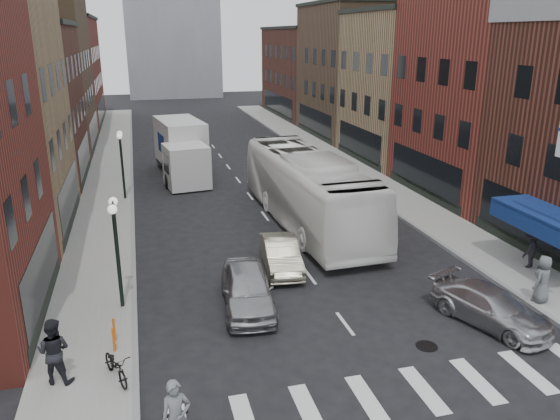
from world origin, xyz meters
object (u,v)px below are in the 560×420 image
at_px(ped_right_c, 543,279).
at_px(transit_bus, 308,189).
at_px(bike_rack, 114,335).
at_px(sedan_left_far, 281,254).
at_px(streetlamp_far, 121,153).
at_px(ped_left_solo, 54,351).
at_px(curb_car, 491,307).
at_px(streetlamp_near, 116,234).
at_px(ped_right_a, 531,249).
at_px(box_truck, 182,150).
at_px(parked_bicycle, 116,366).
at_px(sedan_left_near, 247,289).

bearing_deg(ped_right_c, transit_bus, -86.93).
height_order(bike_rack, sedan_left_far, sedan_left_far).
distance_m(bike_rack, sedan_left_far, 8.14).
xyz_separation_m(streetlamp_far, bike_rack, (-0.20, -16.70, -2.36)).
bearing_deg(transit_bus, ped_left_solo, -136.00).
relative_size(curb_car, ped_right_c, 2.43).
bearing_deg(ped_left_solo, streetlamp_near, -95.22).
bearing_deg(bike_rack, curb_car, -7.05).
bearing_deg(ped_right_a, sedan_left_far, -38.08).
height_order(box_truck, sedan_left_far, box_truck).
height_order(streetlamp_near, ped_right_a, streetlamp_near).
distance_m(parked_bicycle, ped_left_solo, 1.74).
distance_m(box_truck, transit_bus, 12.77).
bearing_deg(bike_rack, ped_left_solo, -135.79).
relative_size(streetlamp_near, parked_bicycle, 2.50).
xyz_separation_m(sedan_left_far, curb_car, (5.75, -6.23, -0.03)).
bearing_deg(parked_bicycle, ped_right_a, -8.80).
xyz_separation_m(box_truck, sedan_left_far, (2.57, -16.82, -1.22)).
bearing_deg(ped_right_c, parked_bicycle, -20.41).
bearing_deg(streetlamp_far, box_truck, 51.15).
bearing_deg(streetlamp_near, sedan_left_far, 17.24).
height_order(streetlamp_near, transit_bus, streetlamp_near).
bearing_deg(parked_bicycle, box_truck, 58.83).
height_order(streetlamp_near, ped_right_c, streetlamp_near).
distance_m(curb_car, ped_left_solo, 13.93).
xyz_separation_m(streetlamp_near, ped_left_solo, (-1.72, -4.18, -1.79)).
height_order(curb_car, ped_left_solo, ped_left_solo).
relative_size(sedan_left_far, curb_car, 0.93).
distance_m(streetlamp_near, sedan_left_near, 5.00).
bearing_deg(transit_bus, ped_right_c, -64.88).
xyz_separation_m(box_truck, ped_right_a, (12.61, -19.59, -0.94)).
bearing_deg(sedan_left_near, bike_rack, -153.88).
distance_m(ped_right_a, ped_right_c, 3.24).
xyz_separation_m(box_truck, transit_bus, (5.38, -11.58, 0.00)).
bearing_deg(box_truck, transit_bus, -72.88).
distance_m(streetlamp_near, ped_right_c, 15.33).
bearing_deg(ped_left_solo, ped_right_a, -152.26).
height_order(sedan_left_near, parked_bicycle, sedan_left_near).
relative_size(bike_rack, box_truck, 0.09).
relative_size(parked_bicycle, ped_left_solo, 0.85).
bearing_deg(streetlamp_near, transit_bus, 38.00).
bearing_deg(curb_car, streetlamp_far, 103.67).
relative_size(bike_rack, parked_bicycle, 0.49).
xyz_separation_m(bike_rack, sedan_left_far, (6.65, 4.70, 0.11)).
distance_m(transit_bus, parked_bicycle, 15.07).
bearing_deg(sedan_left_far, streetlamp_near, -156.63).
bearing_deg(ped_right_c, ped_right_a, -145.65).
relative_size(box_truck, ped_left_solo, 4.63).
height_order(sedan_left_near, ped_right_a, ped_right_a).
relative_size(curb_car, parked_bicycle, 2.62).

